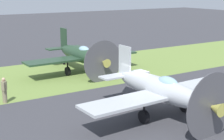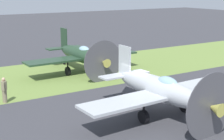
{
  "view_description": "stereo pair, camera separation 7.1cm",
  "coord_description": "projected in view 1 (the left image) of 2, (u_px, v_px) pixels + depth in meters",
  "views": [
    {
      "loc": [
        13.46,
        17.29,
        7.43
      ],
      "look_at": [
        0.44,
        -3.54,
        1.46
      ],
      "focal_mm": 54.54,
      "sensor_mm": 36.0,
      "label": 1
    },
    {
      "loc": [
        13.4,
        17.33,
        7.43
      ],
      "look_at": [
        0.44,
        -3.54,
        1.46
      ],
      "focal_mm": 54.54,
      "sensor_mm": 36.0,
      "label": 2
    }
  ],
  "objects": [
    {
      "name": "grass_verge",
      "position": [
        80.0,
        71.0,
        30.99
      ],
      "size": [
        120.0,
        11.0,
        0.01
      ],
      "primitive_type": "cube",
      "color": "olive",
      "rests_on": "ground"
    },
    {
      "name": "airplane_wingman",
      "position": [
        82.0,
        55.0,
        30.26
      ],
      "size": [
        10.6,
        8.42,
        3.79
      ],
      "rotation": [
        0.0,
        0.0,
        0.03
      ],
      "color": "#233D28",
      "rests_on": "ground"
    },
    {
      "name": "ground_crew_chief",
      "position": [
        4.0,
        90.0,
        22.26
      ],
      "size": [
        0.38,
        0.61,
        1.73
      ],
      "rotation": [
        0.0,
        0.0,
        4.41
      ],
      "color": "#847A5B",
      "rests_on": "ground"
    },
    {
      "name": "ground_plane",
      "position": [
        145.0,
        101.0,
        22.93
      ],
      "size": [
        160.0,
        160.0,
        0.0
      ],
      "primitive_type": "plane",
      "color": "#38383D"
    },
    {
      "name": "airplane_lead",
      "position": [
        161.0,
        89.0,
        19.94
      ],
      "size": [
        10.8,
        8.56,
        3.86
      ],
      "rotation": [
        0.0,
        0.0,
        0.04
      ],
      "color": "#B2B7BC",
      "rests_on": "ground"
    }
  ]
}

